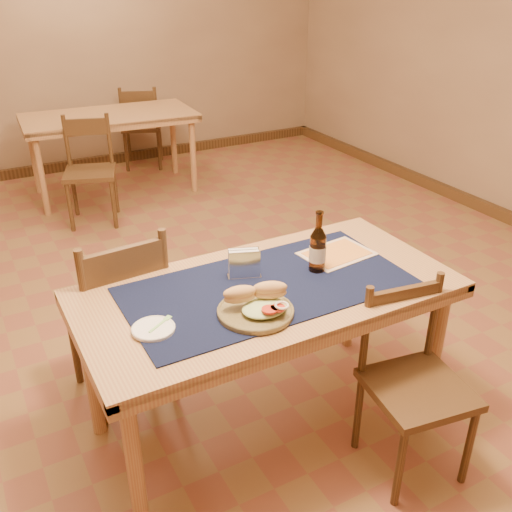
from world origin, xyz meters
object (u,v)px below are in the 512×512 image
chair_main_near (413,379)px  beer_bottle (318,249)px  main_table (267,303)px  back_table (110,123)px  napkin_holder (244,264)px  chair_main_far (120,313)px  sandwich_plate (258,306)px

chair_main_near → beer_bottle: (-0.16, 0.50, 0.42)m
main_table → chair_main_near: 0.68m
main_table → back_table: 3.39m
napkin_holder → chair_main_far: bearing=139.7°
main_table → chair_main_far: bearing=135.2°
back_table → sandwich_plate: bearing=-96.5°
sandwich_plate → napkin_holder: size_ratio=1.97×
sandwich_plate → beer_bottle: 0.44m
sandwich_plate → beer_bottle: beer_bottle is taller
main_table → beer_bottle: 0.32m
main_table → back_table: (0.27, 3.38, 0.00)m
sandwich_plate → beer_bottle: (0.40, 0.18, 0.07)m
beer_bottle → chair_main_far: bearing=147.4°
chair_main_far → chair_main_near: size_ratio=1.12×
back_table → sandwich_plate: size_ratio=5.21×
back_table → beer_bottle: bearing=-90.1°
main_table → back_table: size_ratio=1.02×
beer_bottle → chair_main_near: bearing=-71.9°
chair_main_far → beer_bottle: beer_bottle is taller
chair_main_far → napkin_holder: bearing=-40.3°
back_table → napkin_holder: napkin_holder is taller
chair_main_far → napkin_holder: size_ratio=6.12×
back_table → main_table: bearing=-94.5°
chair_main_far → main_table: bearing=-44.8°
chair_main_far → sandwich_plate: size_ratio=3.11×
main_table → napkin_holder: (-0.05, 0.12, 0.15)m
back_table → chair_main_far: chair_main_far is taller
chair_main_near → napkin_holder: bearing=128.2°
beer_bottle → napkin_holder: beer_bottle is taller
back_table → chair_main_near: (0.16, -3.86, -0.23)m
back_table → beer_bottle: (-0.01, -3.37, 0.19)m
chair_main_far → napkin_holder: (0.47, -0.39, 0.33)m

